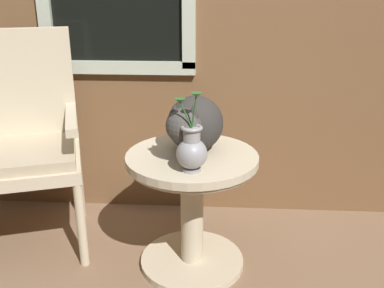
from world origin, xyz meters
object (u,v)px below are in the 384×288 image
wicker_side_table (192,193)px  pewter_vase_with_ivy (192,149)px  cat (194,124)px  wicker_chair (22,135)px

wicker_side_table → pewter_vase_with_ivy: size_ratio=1.79×
cat → pewter_vase_with_ivy: bearing=-89.1°
wicker_chair → cat: 0.88m
wicker_side_table → pewter_vase_with_ivy: 0.33m
pewter_vase_with_ivy → wicker_chair: bearing=157.0°
cat → wicker_chair: bearing=170.1°
wicker_side_table → cat: 0.32m
cat → pewter_vase_with_ivy: size_ratio=1.69×
wicker_side_table → wicker_chair: wicker_chair is taller
wicker_chair → pewter_vase_with_ivy: bearing=-23.0°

